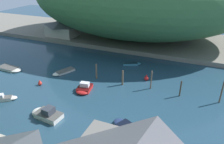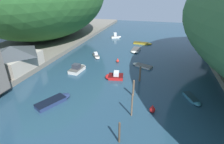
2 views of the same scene
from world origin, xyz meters
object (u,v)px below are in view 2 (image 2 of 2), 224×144
boat_small_dinghy (142,65)px  channel_buoy_near (152,109)px  boat_cabin_cruiser (116,36)px  channel_buoy_far (118,61)px  boat_near_quay (143,43)px  right_bank_cottage (222,43)px  boat_far_right_bank (55,101)px  boat_red_skiff (193,99)px  boat_white_cruiser (96,56)px  boat_open_rowboat (136,50)px  boathouse_shed (13,57)px  boat_yellow_tender (78,68)px  boat_navy_launch (114,76)px  person_on_quay (12,69)px

boat_small_dinghy → channel_buoy_near: bearing=-144.5°
boat_cabin_cruiser → channel_buoy_far: size_ratio=3.59×
boat_near_quay → right_bank_cottage: bearing=75.0°
boat_far_right_bank → boat_cabin_cruiser: bearing=117.8°
boat_red_skiff → boat_cabin_cruiser: (-20.14, 33.49, 0.33)m
boat_cabin_cruiser → boat_far_right_bank: size_ratio=0.66×
boat_small_dinghy → boat_white_cruiser: 11.65m
right_bank_cottage → boat_near_quay: bearing=163.9°
right_bank_cottage → boat_near_quay: size_ratio=1.53×
boat_red_skiff → boat_open_rowboat: size_ratio=0.73×
boat_white_cruiser → channel_buoy_far: 6.16m
boathouse_shed → boat_far_right_bank: boathouse_shed is taller
boat_far_right_bank → channel_buoy_far: channel_buoy_far is taller
channel_buoy_far → boat_far_right_bank: bearing=-105.8°
right_bank_cottage → boat_yellow_tender: (-29.78, -17.81, -2.69)m
right_bank_cottage → boat_navy_launch: 29.21m
boat_near_quay → boat_small_dinghy: (1.62, -17.76, -0.00)m
boat_red_skiff → person_on_quay: bearing=-21.8°
boat_navy_launch → boat_cabin_cruiser: 30.43m
boat_white_cruiser → boat_navy_launch: bearing=92.9°
boat_open_rowboat → boat_small_dinghy: bearing=108.6°
right_bank_cottage → boat_near_quay: 20.34m
boat_white_cruiser → boat_open_rowboat: 11.19m
boathouse_shed → boat_near_quay: bearing=51.6°
right_bank_cottage → boat_far_right_bank: 40.41m
boat_far_right_bank → boat_open_rowboat: 27.86m
right_bank_cottage → person_on_quay: right_bank_cottage is taller
boat_red_skiff → boat_open_rowboat: (-11.58, 20.98, 0.02)m
boat_cabin_cruiser → channel_buoy_far: 22.56m
boat_white_cruiser → boat_yellow_tender: bearing=51.7°
right_bank_cottage → boat_red_skiff: 24.89m
boat_near_quay → boat_cabin_cruiser: (-9.76, 4.85, 0.35)m
right_bank_cottage → channel_buoy_near: right_bank_cottage is taller
boathouse_shed → channel_buoy_far: (17.96, 10.59, -2.87)m
right_bank_cottage → person_on_quay: bearing=-148.6°
boat_yellow_tender → person_on_quay: bearing=-141.7°
right_bank_cottage → boat_small_dinghy: (-17.71, -12.16, -2.99)m
channel_buoy_near → boat_yellow_tender: bearing=147.9°
boathouse_shed → boat_cabin_cruiser: boathouse_shed is taller
right_bank_cottage → person_on_quay: (-39.48, -24.14, -1.24)m
right_bank_cottage → boat_white_cruiser: right_bank_cottage is taller
boat_near_quay → person_on_quay: (-20.16, -29.73, 1.75)m
person_on_quay → boat_open_rowboat: bearing=-28.4°
boat_navy_launch → channel_buoy_near: boat_navy_launch is taller
boat_yellow_tender → boat_red_skiff: boat_yellow_tender is taller
boat_navy_launch → channel_buoy_near: bearing=-148.1°
right_bank_cottage → channel_buoy_far: (-23.17, -11.33, -2.80)m
channel_buoy_far → boat_near_quay: bearing=77.2°
boat_yellow_tender → boat_cabin_cruiser: (0.70, 28.26, 0.05)m
boat_yellow_tender → boat_open_rowboat: size_ratio=0.89×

